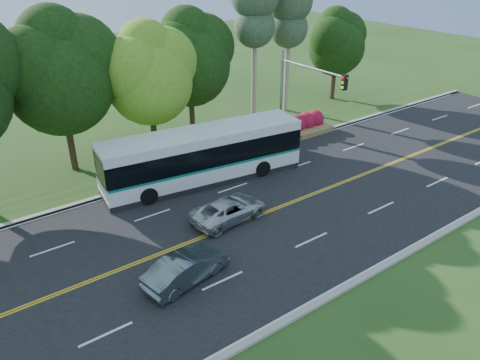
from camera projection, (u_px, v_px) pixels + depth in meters
ground at (275, 209)px, 26.77m from camera, size 120.00×120.00×0.00m
road at (275, 209)px, 26.77m from camera, size 60.00×14.00×0.02m
curb_north at (208, 165)px, 31.89m from camera, size 60.00×0.30×0.15m
curb_south at (374, 272)px, 21.59m from camera, size 60.00×0.30×0.15m
grass_verge at (194, 156)px, 33.23m from camera, size 60.00×4.00×0.10m
lane_markings at (274, 209)px, 26.71m from camera, size 57.60×13.82×0.00m
tree_row at (94, 64)px, 29.74m from camera, size 44.70×9.10×13.84m
bougainvillea_hedge at (279, 129)px, 36.07m from camera, size 9.50×2.25×1.50m
traffic_signal at (300, 89)px, 31.92m from camera, size 0.42×6.10×7.00m
transit_bus at (203, 156)px, 29.23m from camera, size 13.03×4.40×3.35m
sedan at (186, 268)px, 20.81m from camera, size 4.33×2.21×1.36m
suv at (229, 210)px, 25.48m from camera, size 4.57×2.38×1.23m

